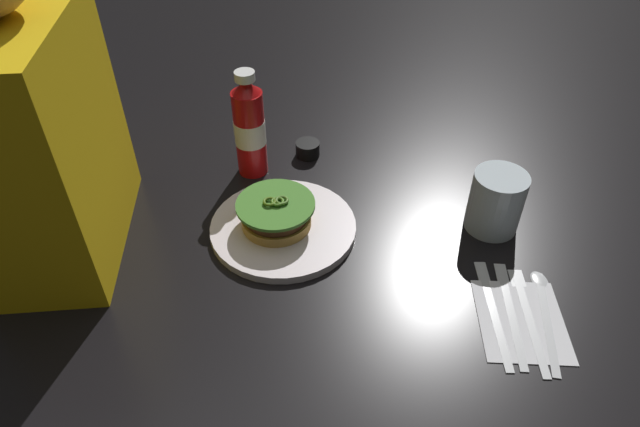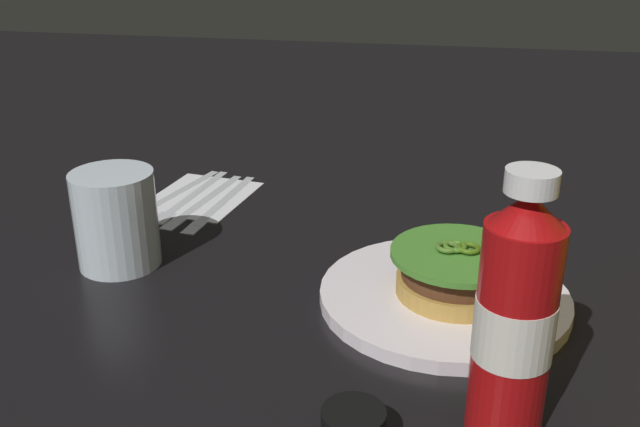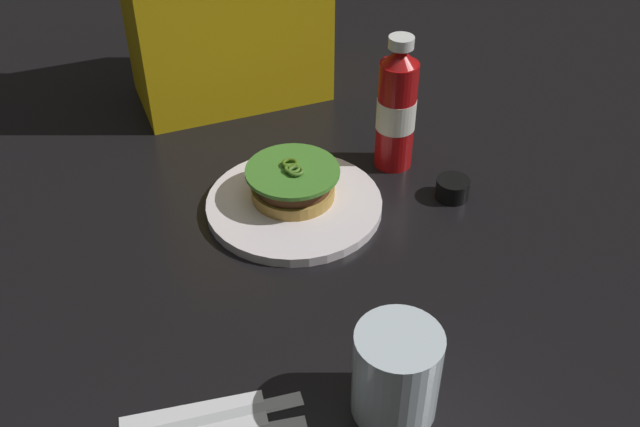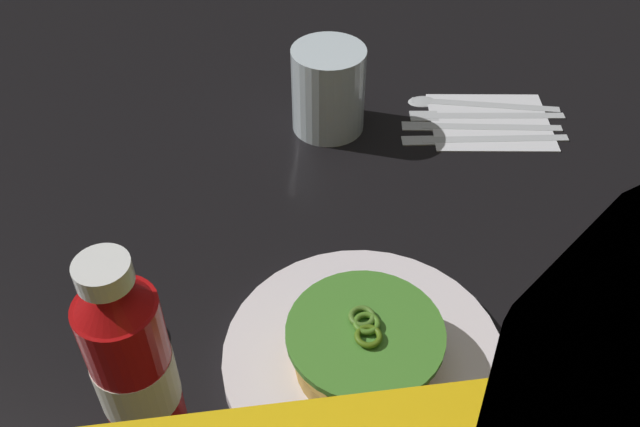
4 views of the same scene
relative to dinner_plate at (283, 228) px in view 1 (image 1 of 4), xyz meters
The scene contains 12 objects.
ground_plane 0.17m from the dinner_plate, 77.49° to the right, with size 3.00×3.00×0.00m, color black.
dinner_plate is the anchor object (origin of this frame).
burger_sandwich 0.03m from the dinner_plate, 76.74° to the left, with size 0.13×0.13×0.05m.
ketchup_bottle 0.21m from the dinner_plate, 15.81° to the left, with size 0.06×0.06×0.21m.
water_glass 0.36m from the dinner_plate, 93.17° to the right, with size 0.09×0.09×0.11m, color silver.
condiment_cup 0.23m from the dinner_plate, 14.77° to the right, with size 0.05×0.05×0.03m, color black.
napkin 0.40m from the dinner_plate, 123.85° to the right, with size 0.15×0.12×0.00m, color silver.
spoon_utensil 0.43m from the dinner_plate, 117.93° to the right, with size 0.19×0.06×0.00m.
fork_utensil 0.41m from the dinner_plate, 120.66° to the right, with size 0.20×0.04×0.00m.
butter_knife 0.38m from the dinner_plate, 121.14° to the right, with size 0.20×0.05×0.00m.
steak_knife 0.36m from the dinner_plate, 122.71° to the right, with size 0.21×0.04×0.00m.
diner_person 0.42m from the dinner_plate, 87.88° to the left, with size 0.32×0.18×0.53m.
Camera 1 is at (-0.75, 0.17, 0.65)m, focal length 31.64 mm.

